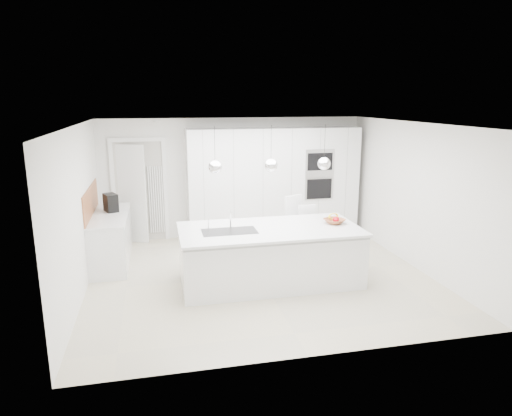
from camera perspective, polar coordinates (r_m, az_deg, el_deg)
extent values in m
plane|color=beige|center=(7.68, 0.49, -8.52)|extent=(5.50, 5.50, 0.00)
plane|color=white|center=(9.71, -2.81, 3.83)|extent=(5.50, 0.00, 5.50)
plane|color=white|center=(7.22, -21.28, -0.49)|extent=(0.00, 5.00, 5.00)
plane|color=white|center=(7.13, 0.53, 10.44)|extent=(5.50, 5.50, 0.00)
cube|color=white|center=(9.61, 2.22, 3.12)|extent=(3.60, 0.60, 2.30)
cube|color=white|center=(9.57, -15.81, 1.68)|extent=(0.76, 0.38, 2.00)
cube|color=white|center=(8.54, -17.66, -3.82)|extent=(0.60, 1.80, 0.86)
cube|color=white|center=(8.43, -17.88, -0.90)|extent=(0.62, 1.82, 0.04)
cube|color=#A65E33|center=(8.40, -19.96, 0.79)|extent=(0.02, 1.80, 0.50)
cube|color=white|center=(7.28, 1.80, -6.18)|extent=(2.80, 1.20, 0.86)
cube|color=white|center=(7.19, 1.73, -2.67)|extent=(2.84, 1.40, 0.04)
cylinder|color=white|center=(7.17, -3.22, -1.32)|extent=(0.02, 0.02, 0.30)
sphere|color=white|center=(6.77, -5.13, 5.11)|extent=(0.20, 0.20, 0.20)
sphere|color=white|center=(6.92, 1.89, 5.35)|extent=(0.20, 0.20, 0.20)
sphere|color=white|center=(7.18, 8.51, 5.50)|extent=(0.20, 0.20, 0.20)
imported|color=#A65E33|center=(7.53, 9.76, -1.63)|extent=(0.42, 0.42, 0.08)
cube|color=black|center=(8.60, -17.70, 0.64)|extent=(0.29, 0.35, 0.32)
sphere|color=#B20312|center=(7.50, 9.89, -1.45)|extent=(0.08, 0.08, 0.08)
sphere|color=#B20312|center=(7.47, 10.01, -1.54)|extent=(0.08, 0.08, 0.08)
sphere|color=#B20312|center=(7.54, 10.07, -1.39)|extent=(0.08, 0.08, 0.08)
torus|color=yellow|center=(7.53, 9.64, -1.04)|extent=(0.23, 0.17, 0.21)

